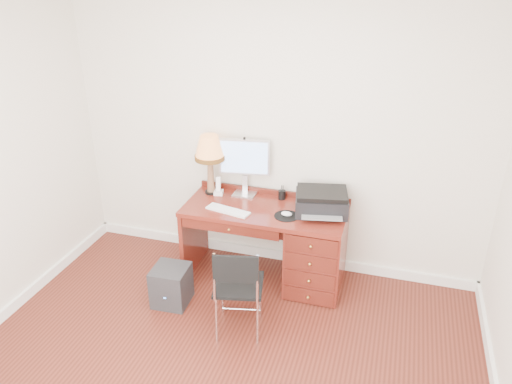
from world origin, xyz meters
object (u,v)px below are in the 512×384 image
(phone, at_px, (219,189))
(chair, at_px, (236,283))
(printer, at_px, (322,202))
(leg_lamp, at_px, (210,151))
(desk, at_px, (298,244))
(equipment_box, at_px, (171,285))
(monitor, at_px, (245,160))

(phone, bearing_deg, chair, -74.11)
(printer, height_order, leg_lamp, leg_lamp)
(chair, bearing_deg, leg_lamp, 107.95)
(desk, height_order, phone, phone)
(printer, xyz_separation_m, equipment_box, (-1.20, -0.71, -0.67))
(monitor, bearing_deg, phone, -169.47)
(monitor, distance_m, leg_lamp, 0.34)
(leg_lamp, relative_size, phone, 3.23)
(printer, bearing_deg, chair, -129.85)
(leg_lamp, distance_m, chair, 1.36)
(phone, bearing_deg, monitor, 7.72)
(equipment_box, bearing_deg, phone, 74.46)
(printer, bearing_deg, leg_lamp, 164.06)
(leg_lamp, bearing_deg, desk, -9.97)
(phone, bearing_deg, leg_lamp, 161.25)
(monitor, relative_size, equipment_box, 1.55)
(desk, height_order, printer, printer)
(printer, xyz_separation_m, leg_lamp, (-1.10, 0.09, 0.33))
(leg_lamp, bearing_deg, phone, -7.48)
(printer, bearing_deg, desk, -169.43)
(printer, relative_size, leg_lamp, 0.89)
(monitor, xyz_separation_m, equipment_box, (-0.42, -0.87, -0.92))
(leg_lamp, bearing_deg, monitor, 12.75)
(desk, distance_m, monitor, 0.94)
(leg_lamp, xyz_separation_m, equipment_box, (-0.10, -0.80, -1.00))
(desk, distance_m, phone, 0.94)
(phone, relative_size, equipment_box, 0.51)
(equipment_box, bearing_deg, desk, 29.30)
(monitor, bearing_deg, desk, -30.15)
(leg_lamp, xyz_separation_m, chair, (0.60, -1.02, -0.68))
(printer, height_order, equipment_box, printer)
(desk, xyz_separation_m, phone, (-0.84, 0.15, 0.39))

